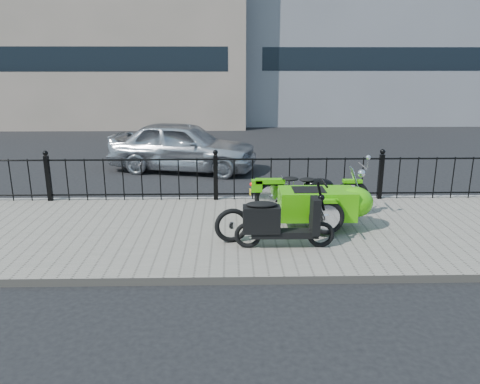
{
  "coord_description": "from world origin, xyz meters",
  "views": [
    {
      "loc": [
        0.3,
        -8.25,
        3.01
      ],
      "look_at": [
        0.48,
        -0.1,
        0.68
      ],
      "focal_mm": 35.0,
      "sensor_mm": 36.0,
      "label": 1
    }
  ],
  "objects_px": {
    "scooter": "(278,222)",
    "sedan_car": "(183,146)",
    "spare_tire": "(232,225)",
    "motorcycle_sidecar": "(325,201)"
  },
  "relations": [
    {
      "from": "scooter",
      "to": "sedan_car",
      "type": "relative_size",
      "value": 0.39
    },
    {
      "from": "spare_tire",
      "to": "sedan_car",
      "type": "distance_m",
      "value": 5.79
    },
    {
      "from": "motorcycle_sidecar",
      "to": "scooter",
      "type": "xyz_separation_m",
      "value": [
        -0.93,
        -0.95,
        -0.06
      ]
    },
    {
      "from": "motorcycle_sidecar",
      "to": "spare_tire",
      "type": "distance_m",
      "value": 1.81
    },
    {
      "from": "scooter",
      "to": "spare_tire",
      "type": "height_order",
      "value": "scooter"
    },
    {
      "from": "scooter",
      "to": "sedan_car",
      "type": "bearing_deg",
      "value": 109.11
    },
    {
      "from": "spare_tire",
      "to": "sedan_car",
      "type": "relative_size",
      "value": 0.14
    },
    {
      "from": "scooter",
      "to": "spare_tire",
      "type": "relative_size",
      "value": 2.75
    },
    {
      "from": "spare_tire",
      "to": "sedan_car",
      "type": "height_order",
      "value": "sedan_car"
    },
    {
      "from": "motorcycle_sidecar",
      "to": "scooter",
      "type": "distance_m",
      "value": 1.33
    }
  ]
}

